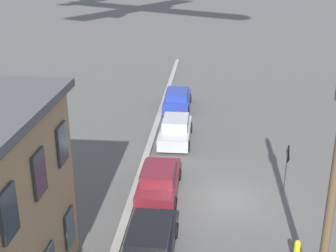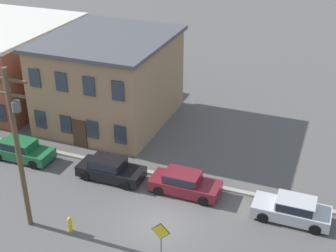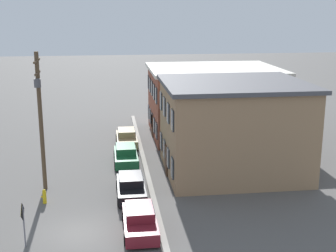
% 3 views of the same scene
% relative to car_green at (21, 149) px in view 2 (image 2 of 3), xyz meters
% --- Properties ---
extents(ground_plane, '(200.00, 200.00, 0.00)m').
position_rel_car_green_xyz_m(ground_plane, '(11.78, -3.04, -0.75)').
color(ground_plane, '#565451').
extents(kerb_strip, '(56.00, 0.36, 0.16)m').
position_rel_car_green_xyz_m(kerb_strip, '(11.78, 1.46, -0.67)').
color(kerb_strip, '#9E998E').
rests_on(kerb_strip, ground_plane).
extents(apartment_corner, '(10.20, 12.33, 6.64)m').
position_rel_car_green_xyz_m(apartment_corner, '(-7.82, 8.86, 2.58)').
color(apartment_corner, brown).
rests_on(apartment_corner, ground_plane).
extents(apartment_midblock, '(9.32, 10.51, 6.97)m').
position_rel_car_green_xyz_m(apartment_midblock, '(3.02, 7.95, 2.75)').
color(apartment_midblock, '#9E7A56').
rests_on(apartment_midblock, ground_plane).
extents(car_green, '(4.40, 1.92, 1.43)m').
position_rel_car_green_xyz_m(car_green, '(0.00, 0.00, 0.00)').
color(car_green, '#1E6638').
rests_on(car_green, ground_plane).
extents(car_black, '(4.40, 1.92, 1.43)m').
position_rel_car_green_xyz_m(car_black, '(6.94, 0.05, 0.00)').
color(car_black, black).
rests_on(car_black, ground_plane).
extents(car_maroon, '(4.40, 1.92, 1.43)m').
position_rel_car_green_xyz_m(car_maroon, '(12.02, 0.27, 0.00)').
color(car_maroon, maroon).
rests_on(car_maroon, ground_plane).
extents(car_silver, '(4.40, 1.92, 1.43)m').
position_rel_car_green_xyz_m(car_silver, '(18.73, 0.00, 0.00)').
color(car_silver, '#B7B7BC').
rests_on(car_silver, ground_plane).
extents(caution_sign, '(1.01, 0.08, 2.46)m').
position_rel_car_green_xyz_m(caution_sign, '(12.93, -5.85, 0.90)').
color(caution_sign, slate).
rests_on(caution_sign, ground_plane).
extents(utility_pole, '(2.40, 0.44, 9.48)m').
position_rel_car_green_xyz_m(utility_pole, '(4.88, -5.79, 4.57)').
color(utility_pole, brown).
rests_on(utility_pole, ground_plane).
extents(fire_hydrant, '(0.24, 0.34, 0.96)m').
position_rel_car_green_xyz_m(fire_hydrant, '(7.34, -5.53, -0.27)').
color(fire_hydrant, yellow).
rests_on(fire_hydrant, ground_plane).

